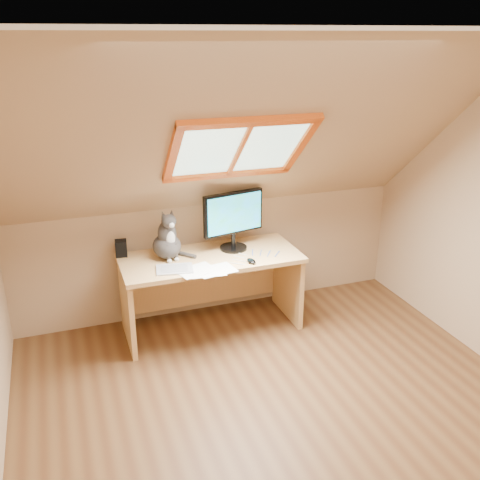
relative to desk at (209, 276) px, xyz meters
name	(u,v)px	position (x,y,z in m)	size (l,w,h in m)	color
ground	(292,427)	(0.13, -1.44, -0.46)	(3.50, 3.50, 0.00)	brown
room_shell	(309,224)	(0.13, -1.54, 0.97)	(3.52, 3.52, 2.41)	tan
desk	(209,276)	(0.00, 0.00, 0.00)	(1.48, 0.65, 0.67)	tan
monitor	(234,217)	(0.23, 0.02, 0.50)	(0.54, 0.23, 0.50)	black
cat	(167,241)	(-0.34, 0.02, 0.36)	(0.28, 0.32, 0.42)	#423D3B
desk_speaker	(121,248)	(-0.69, 0.19, 0.28)	(0.09, 0.09, 0.13)	black
graphics_tablet	(175,269)	(-0.34, -0.23, 0.22)	(0.28, 0.20, 0.01)	#B2B2B7
mouse	(251,261)	(0.27, -0.31, 0.23)	(0.06, 0.10, 0.03)	black
papers	(207,270)	(-0.10, -0.32, 0.22)	(0.35, 0.30, 0.01)	white
cables	(255,255)	(0.35, -0.18, 0.22)	(0.51, 0.26, 0.01)	silver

